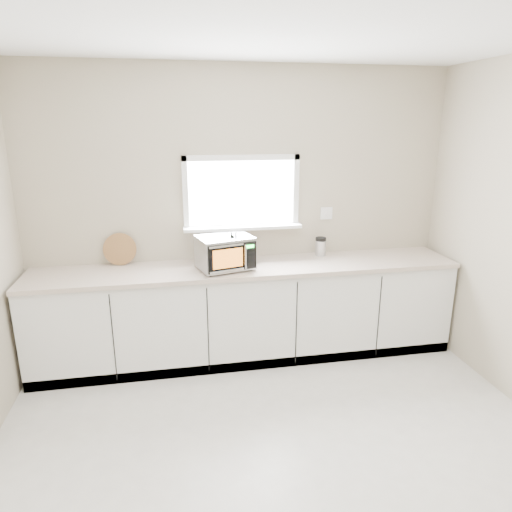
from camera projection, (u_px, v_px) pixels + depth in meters
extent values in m
plane|color=beige|center=(293.00, 485.00, 2.86)|extent=(4.00, 4.00, 0.00)
cube|color=#B5AA8F|center=(242.00, 213.00, 4.36)|extent=(4.00, 0.02, 2.70)
cube|color=white|center=(242.00, 193.00, 4.29)|extent=(1.00, 0.02, 0.60)
cube|color=white|center=(243.00, 227.00, 4.32)|extent=(1.12, 0.16, 0.03)
cube|color=white|center=(242.00, 158.00, 4.19)|extent=(1.10, 0.04, 0.05)
cube|color=white|center=(242.00, 227.00, 4.37)|extent=(1.10, 0.04, 0.05)
cube|color=white|center=(185.00, 194.00, 4.19)|extent=(0.05, 0.04, 0.70)
cube|color=white|center=(296.00, 191.00, 4.37)|extent=(0.05, 0.04, 0.70)
cube|color=white|center=(326.00, 213.00, 4.52)|extent=(0.12, 0.01, 0.12)
cube|color=silver|center=(247.00, 313.00, 4.34)|extent=(3.92, 0.60, 0.88)
cube|color=beige|center=(247.00, 268.00, 4.20)|extent=(3.92, 0.64, 0.04)
cylinder|color=black|center=(210.00, 275.00, 3.91)|extent=(0.02, 0.02, 0.01)
cylinder|color=black|center=(200.00, 266.00, 4.15)|extent=(0.02, 0.02, 0.01)
cylinder|color=black|center=(251.00, 269.00, 4.07)|extent=(0.02, 0.02, 0.01)
cylinder|color=black|center=(239.00, 261.00, 4.31)|extent=(0.02, 0.02, 0.01)
cube|color=#B5B8BD|center=(225.00, 252.00, 4.07)|extent=(0.54, 0.46, 0.28)
cube|color=black|center=(233.00, 258.00, 3.91)|extent=(0.43, 0.13, 0.24)
cube|color=orange|center=(228.00, 258.00, 3.89)|extent=(0.27, 0.07, 0.17)
cylinder|color=silver|center=(246.00, 257.00, 3.93)|extent=(0.02, 0.02, 0.22)
cube|color=black|center=(250.00, 255.00, 3.97)|extent=(0.11, 0.03, 0.24)
cube|color=#19FF33|center=(250.00, 246.00, 3.94)|extent=(0.08, 0.02, 0.03)
cube|color=silver|center=(225.00, 237.00, 4.03)|extent=(0.54, 0.46, 0.01)
cube|color=#4B2F1A|center=(233.00, 253.00, 4.10)|extent=(0.12, 0.24, 0.28)
cube|color=black|center=(230.00, 242.00, 4.01)|extent=(0.02, 0.05, 0.10)
cube|color=black|center=(234.00, 241.00, 4.01)|extent=(0.02, 0.05, 0.10)
cube|color=black|center=(237.00, 243.00, 4.02)|extent=(0.02, 0.05, 0.10)
cube|color=black|center=(232.00, 238.00, 4.00)|extent=(0.02, 0.05, 0.10)
cube|color=black|center=(236.00, 238.00, 4.01)|extent=(0.02, 0.05, 0.10)
cylinder|color=olive|center=(120.00, 249.00, 4.18)|extent=(0.30, 0.07, 0.30)
cylinder|color=#B5B8BD|center=(320.00, 248.00, 4.50)|extent=(0.11, 0.11, 0.15)
cylinder|color=black|center=(321.00, 239.00, 4.47)|extent=(0.11, 0.11, 0.04)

